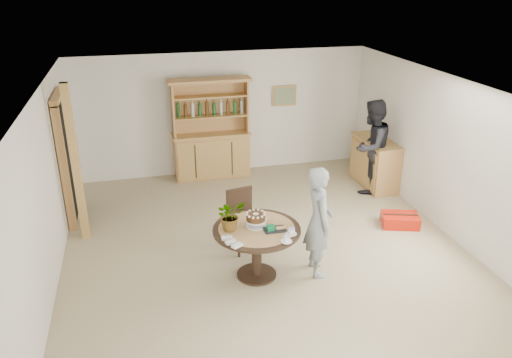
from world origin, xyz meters
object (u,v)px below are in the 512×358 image
(hutch, at_px, (211,144))
(teen_boy, at_px, (318,221))
(dining_table, at_px, (257,238))
(dining_chair, at_px, (242,216))
(sideboard, at_px, (375,163))
(red_suitcase, at_px, (400,220))
(adult_person, at_px, (371,147))

(hutch, distance_m, teen_boy, 3.97)
(dining_table, xyz_separation_m, dining_chair, (-0.02, 0.83, -0.07))
(hutch, relative_size, sideboard, 1.62)
(red_suitcase, bearing_deg, hutch, 150.45)
(teen_boy, xyz_separation_m, red_suitcase, (1.85, 0.95, -0.70))
(hutch, height_order, teen_boy, hutch)
(dining_table, distance_m, teen_boy, 0.88)
(dining_table, height_order, teen_boy, teen_boy)
(dining_chair, bearing_deg, hutch, 77.87)
(dining_table, bearing_deg, hutch, 90.05)
(dining_table, xyz_separation_m, red_suitcase, (2.70, 0.85, -0.50))
(sideboard, xyz_separation_m, dining_chair, (-3.05, -1.71, 0.06))
(teen_boy, bearing_deg, hutch, 17.30)
(sideboard, bearing_deg, dining_table, -140.12)
(dining_chair, height_order, red_suitcase, dining_chair)
(dining_chair, bearing_deg, adult_person, 15.68)
(teen_boy, bearing_deg, dining_chair, 47.93)
(hutch, height_order, sideboard, hutch)
(red_suitcase, bearing_deg, dining_table, -144.70)
(hutch, xyz_separation_m, dining_table, (0.00, -3.78, -0.08))
(dining_chair, xyz_separation_m, adult_person, (2.81, 1.47, 0.37))
(sideboard, relative_size, dining_table, 1.05)
(hutch, height_order, dining_table, hutch)
(teen_boy, height_order, red_suitcase, teen_boy)
(hutch, xyz_separation_m, sideboard, (3.04, -1.24, -0.22))
(hutch, distance_m, dining_table, 3.78)
(sideboard, xyz_separation_m, dining_table, (-3.04, -2.54, 0.13))
(adult_person, bearing_deg, dining_chair, -5.16)
(dining_table, height_order, red_suitcase, dining_table)
(hutch, height_order, dining_chair, hutch)
(hutch, xyz_separation_m, dining_chair, (-0.01, -2.95, -0.15))
(hutch, relative_size, red_suitcase, 2.94)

